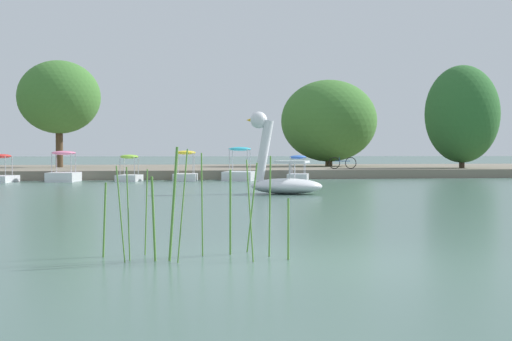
% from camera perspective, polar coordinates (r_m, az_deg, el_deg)
% --- Properties ---
extents(ground_plane, '(612.19, 612.19, 0.00)m').
position_cam_1_polar(ground_plane, '(9.49, 4.70, -7.11)').
color(ground_plane, '#47665B').
extents(shore_bank_far, '(119.72, 20.20, 0.48)m').
position_cam_1_polar(shore_bank_far, '(48.81, -6.89, -0.01)').
color(shore_bank_far, slate).
rests_on(shore_bank_far, ground_plane).
extents(swan_boat, '(2.78, 2.19, 2.81)m').
position_cam_1_polar(swan_boat, '(25.33, 1.97, -0.36)').
color(swan_boat, white).
rests_on(swan_boat, ground_plane).
extents(pedal_boat_blue, '(1.52, 2.15, 1.28)m').
position_cam_1_polar(pedal_boat_blue, '(38.31, 3.23, -0.13)').
color(pedal_boat_blue, white).
rests_on(pedal_boat_blue, ground_plane).
extents(pedal_boat_cyan, '(2.11, 2.64, 1.70)m').
position_cam_1_polar(pedal_boat_cyan, '(37.94, -1.25, -0.11)').
color(pedal_boat_cyan, white).
rests_on(pedal_boat_cyan, ground_plane).
extents(pedal_boat_yellow, '(1.41, 2.11, 1.51)m').
position_cam_1_polar(pedal_boat_yellow, '(37.60, -5.42, -0.07)').
color(pedal_boat_yellow, white).
rests_on(pedal_boat_yellow, ground_plane).
extents(pedal_boat_lime, '(1.41, 1.97, 1.31)m').
position_cam_1_polar(pedal_boat_lime, '(37.29, -9.67, -0.16)').
color(pedal_boat_lime, white).
rests_on(pedal_boat_lime, ground_plane).
extents(pedal_boat_pink, '(1.61, 2.49, 1.50)m').
position_cam_1_polar(pedal_boat_pink, '(37.61, -14.49, -0.16)').
color(pedal_boat_pink, white).
rests_on(pedal_boat_pink, ground_plane).
extents(pedal_boat_red, '(1.50, 2.14, 1.34)m').
position_cam_1_polar(pedal_boat_red, '(37.51, -18.91, -0.23)').
color(pedal_boat_red, white).
rests_on(pedal_boat_red, ground_plane).
extents(tree_broadleaf_behind_dock, '(5.90, 5.59, 6.77)m').
position_cam_1_polar(tree_broadleaf_behind_dock, '(49.01, -14.83, 5.43)').
color(tree_broadleaf_behind_dock, '#4C3823').
rests_on(tree_broadleaf_behind_dock, shore_bank_far).
extents(tree_willow_overhanging, '(5.80, 5.88, 6.21)m').
position_cam_1_polar(tree_willow_overhanging, '(46.76, 15.49, 4.18)').
color(tree_willow_overhanging, '#423323').
rests_on(tree_willow_overhanging, shore_bank_far).
extents(tree_willow_near_path, '(8.09, 8.11, 5.94)m').
position_cam_1_polar(tree_willow_near_path, '(51.63, 5.60, 3.80)').
color(tree_willow_near_path, brown).
rests_on(tree_willow_near_path, shore_bank_far).
extents(bicycle_parked, '(1.64, 0.05, 0.68)m').
position_cam_1_polar(bicycle_parked, '(43.08, 6.64, 0.58)').
color(bicycle_parked, black).
rests_on(bicycle_parked, shore_bank_far).
extents(reed_clump_foreground, '(2.43, 1.07, 1.47)m').
position_cam_1_polar(reed_clump_foreground, '(9.83, -4.84, -3.16)').
color(reed_clump_foreground, '#568E38').
rests_on(reed_clump_foreground, ground_plane).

